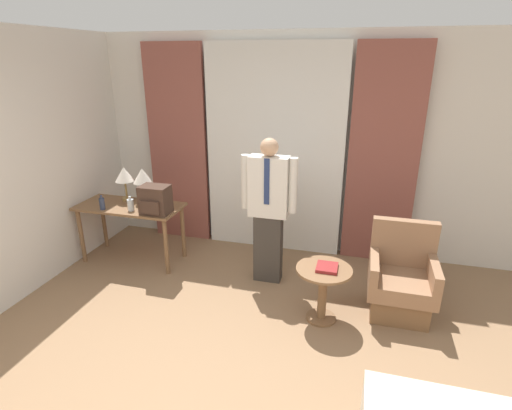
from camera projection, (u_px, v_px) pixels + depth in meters
wall_back at (276, 145)px, 5.05m from camera, size 10.00×0.06×2.70m
curtain_sheer_center at (274, 152)px, 4.95m from camera, size 1.73×0.06×2.58m
curtain_drape_left at (178, 146)px, 5.27m from camera, size 0.80×0.06×2.58m
curtain_drape_right at (383, 159)px, 4.63m from camera, size 0.80×0.06×2.58m
desk at (130, 213)px, 4.84m from camera, size 1.26×0.57×0.72m
table_lamp_left at (124, 176)px, 4.86m from camera, size 0.23×0.23×0.43m
table_lamp_right at (143, 177)px, 4.80m from camera, size 0.23×0.23×0.43m
bottle_near_edge at (102, 204)px, 4.65m from camera, size 0.06×0.06×0.18m
bottle_by_lamp at (131, 205)px, 4.62m from camera, size 0.07×0.07×0.17m
backpack at (155, 200)px, 4.51m from camera, size 0.32×0.26×0.33m
person at (269, 207)px, 4.29m from camera, size 0.61×0.20×1.63m
armchair at (401, 282)px, 3.91m from camera, size 0.62×0.60×0.90m
side_table at (323, 285)px, 3.76m from camera, size 0.53×0.53×0.56m
book at (327, 267)px, 3.69m from camera, size 0.19×0.21×0.03m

